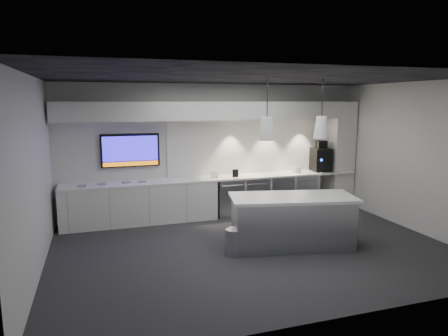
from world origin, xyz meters
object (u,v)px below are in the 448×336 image
object	(u,v)px
wall_tv	(130,150)
coffee_machine	(321,159)
island	(292,221)
bin	(235,242)

from	to	relation	value
wall_tv	coffee_machine	distance (m)	4.59
wall_tv	island	distance (m)	3.81
island	coffee_machine	bearing A→B (deg)	61.72
island	coffee_machine	xyz separation A→B (m)	(1.97, 2.32, 0.74)
wall_tv	coffee_machine	bearing A→B (deg)	-3.09
coffee_machine	bin	bearing A→B (deg)	-135.57
bin	island	bearing A→B (deg)	2.60
island	coffee_machine	distance (m)	3.13
wall_tv	island	bearing A→B (deg)	-44.63
island	bin	size ratio (longest dim) A/B	5.24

